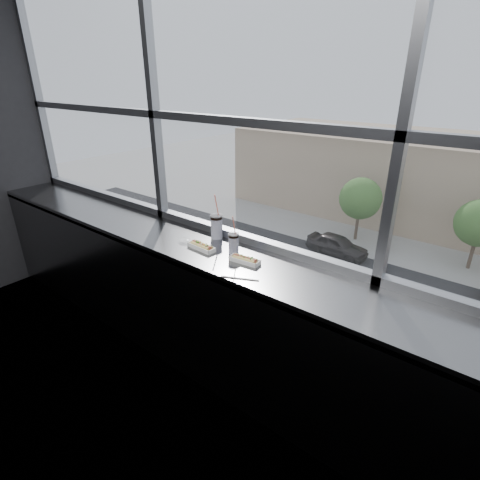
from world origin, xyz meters
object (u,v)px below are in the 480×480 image
Objects in this scene: wrapper at (185,241)px; car_near_c at (457,344)px; hotdog_tray_right at (245,260)px; car_far_a at (337,242)px; car_near_b at (335,302)px; tree_center at (480,223)px; pedestrian_a at (384,240)px; tree_left at (360,199)px; soda_cup_right at (234,242)px; loose_straw at (240,278)px; soda_cup_left at (217,225)px; car_near_a at (243,268)px; hotdog_tray_left at (201,246)px.

wrapper reaches higher than car_near_c.
car_far_a is (-9.17, 24.29, -10.94)m from hotdog_tray_right.
car_near_b is 1.14× the size of tree_center.
car_far_a reaches higher than pedestrian_a.
car_near_b is 8.74m from car_far_a.
tree_left is (-9.21, 28.29, -8.36)m from hotdog_tray_right.
loose_straw is at bearing -45.28° from soda_cup_right.
car_far_a is (-9.92, 8.00, -0.04)m from car_near_c.
soda_cup_right is 0.16× the size of pedestrian_a.
car_near_b is at bearing 84.34° from loose_straw.
hotdog_tray_right is 30.90m from tree_left.
soda_cup_right is 30.17m from pedestrian_a.
car_near_b is 3.26× the size of pedestrian_a.
soda_cup_left is 0.70m from loose_straw.
tree_center is (0.05, 28.08, -8.57)m from soda_cup_left.
wrapper reaches higher than car_near_a.
hotdog_tray_right is 0.04× the size of tree_center.
soda_cup_right reaches higher than car_near_a.
hotdog_tray_right reaches higher than car_near_a.
soda_cup_left reaches higher than hotdog_tray_left.
hotdog_tray_left is 0.53m from loose_straw.
hotdog_tray_left is 2.15× the size of wrapper.
tree_left reaches higher than tree_center.
soda_cup_right reaches higher than car_far_a.
car_near_a is 3.20× the size of pedestrian_a.
pedestrian_a is at bearing -171.31° from tree_center.
wrapper is at bearing -156.46° from car_far_a.
pedestrian_a is at bearing 102.14° from wrapper.
wrapper is 0.02× the size of car_near_c.
hotdog_tray_right is at bearing -141.13° from car_near_a.
car_far_a is at bearing -89.47° from tree_left.
hotdog_tray_left is 0.13× the size of pedestrian_a.
soda_cup_left is 30.00m from pedestrian_a.
soda_cup_left is 1.25× the size of soda_cup_right.
loose_straw is at bearing -76.58° from pedestrian_a.
hotdog_tray_right is at bearing 174.15° from car_near_c.
soda_cup_left reaches higher than hotdog_tray_right.
tree_left reaches higher than car_near_b.
car_near_c is at bearing -84.57° from tree_center.
soda_cup_right reaches higher than car_near_b.
car_far_a is (-8.60, 24.30, -10.93)m from wrapper.
car_near_c is (0.63, 16.50, -10.88)m from loose_straw.
hotdog_tray_left reaches higher than car_near_a.
car_near_b is 13.35m from tree_center.
pedestrian_a is (-6.46, 27.36, -11.14)m from hotdog_tray_right.
car_near_a is 1.09× the size of tree_left.
hotdog_tray_right is 0.92× the size of loose_straw.
hotdog_tray_right reaches higher than car_far_a.
loose_straw is 19.77m from car_near_c.
tree_left is at bearing 36.46° from car_near_c.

